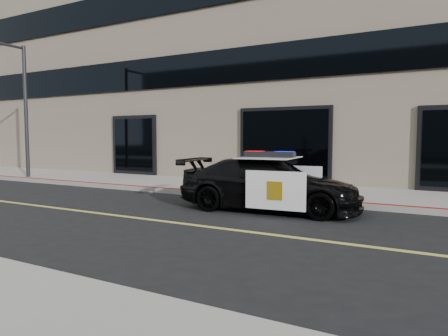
% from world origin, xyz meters
% --- Properties ---
extents(ground, '(120.00, 120.00, 0.00)m').
position_xyz_m(ground, '(0.00, 0.00, 0.00)').
color(ground, black).
rests_on(ground, ground).
extents(sidewalk_n, '(60.00, 3.50, 0.15)m').
position_xyz_m(sidewalk_n, '(0.00, 5.25, 0.07)').
color(sidewalk_n, gray).
rests_on(sidewalk_n, ground).
extents(building_n, '(60.00, 7.00, 12.00)m').
position_xyz_m(building_n, '(0.00, 10.50, 6.00)').
color(building_n, '#756856').
rests_on(building_n, ground).
extents(police_car, '(2.48, 4.69, 1.45)m').
position_xyz_m(police_car, '(0.31, 2.30, 0.65)').
color(police_car, black).
rests_on(police_car, ground).
extents(fire_hydrant, '(0.32, 0.45, 0.72)m').
position_xyz_m(fire_hydrant, '(-2.09, 4.15, 0.49)').
color(fire_hydrant, white).
rests_on(fire_hydrant, sidewalk_n).
extents(street_light, '(0.15, 1.36, 5.35)m').
position_xyz_m(street_light, '(-11.07, 3.82, 3.10)').
color(street_light, black).
rests_on(street_light, sidewalk_n).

